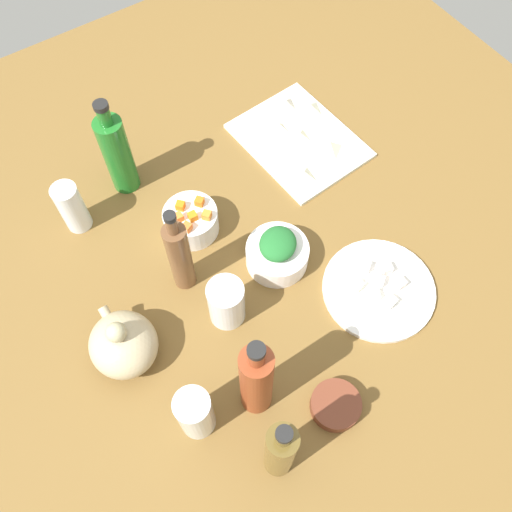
{
  "coord_description": "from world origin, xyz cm",
  "views": [
    {
      "loc": [
        -46.84,
        31.02,
        110.04
      ],
      "look_at": [
        0.0,
        0.0,
        8.0
      ],
      "focal_mm": 38.18,
      "sensor_mm": 36.0,
      "label": 1
    }
  ],
  "objects_px": {
    "drinking_glass_0": "(72,207)",
    "bottle_1": "(280,451)",
    "teapot": "(123,344)",
    "plate_tofu": "(379,289)",
    "bowl_greens": "(277,255)",
    "bowl_carrots": "(191,221)",
    "bottle_2": "(180,256)",
    "drinking_glass_2": "(195,413)",
    "bottle_0": "(256,380)",
    "bottle_3": "(117,153)",
    "drinking_glass_1": "(226,303)",
    "cutting_board": "(299,140)",
    "bowl_small_side": "(336,405)"
  },
  "relations": [
    {
      "from": "bottle_2",
      "to": "plate_tofu",
      "type": "bearing_deg",
      "value": -127.12
    },
    {
      "from": "plate_tofu",
      "to": "bowl_greens",
      "type": "bearing_deg",
      "value": 38.15
    },
    {
      "from": "cutting_board",
      "to": "bottle_1",
      "type": "xyz_separation_m",
      "value": [
        -0.6,
        0.48,
        0.11
      ]
    },
    {
      "from": "bowl_small_side",
      "to": "drinking_glass_2",
      "type": "height_order",
      "value": "drinking_glass_2"
    },
    {
      "from": "bowl_greens",
      "to": "drinking_glass_1",
      "type": "xyz_separation_m",
      "value": [
        -0.05,
        0.16,
        0.03
      ]
    },
    {
      "from": "bowl_greens",
      "to": "bottle_2",
      "type": "bearing_deg",
      "value": 69.42
    },
    {
      "from": "bottle_0",
      "to": "bottle_1",
      "type": "xyz_separation_m",
      "value": [
        -0.12,
        0.03,
        -0.01
      ]
    },
    {
      "from": "bowl_carrots",
      "to": "bottle_1",
      "type": "bearing_deg",
      "value": 166.68
    },
    {
      "from": "cutting_board",
      "to": "plate_tofu",
      "type": "relative_size",
      "value": 1.28
    },
    {
      "from": "teapot",
      "to": "bottle_3",
      "type": "xyz_separation_m",
      "value": [
        0.39,
        -0.19,
        0.06
      ]
    },
    {
      "from": "bottle_0",
      "to": "bottle_2",
      "type": "bearing_deg",
      "value": -2.71
    },
    {
      "from": "bottle_1",
      "to": "bottle_2",
      "type": "bearing_deg",
      "value": -6.18
    },
    {
      "from": "plate_tofu",
      "to": "bottle_2",
      "type": "height_order",
      "value": "bottle_2"
    },
    {
      "from": "cutting_board",
      "to": "drinking_glass_0",
      "type": "bearing_deg",
      "value": 81.84
    },
    {
      "from": "bowl_greens",
      "to": "drinking_glass_2",
      "type": "xyz_separation_m",
      "value": [
        -0.21,
        0.32,
        0.04
      ]
    },
    {
      "from": "bowl_greens",
      "to": "bowl_small_side",
      "type": "relative_size",
      "value": 1.4
    },
    {
      "from": "bottle_0",
      "to": "bowl_greens",
      "type": "bearing_deg",
      "value": -42.0
    },
    {
      "from": "bowl_greens",
      "to": "teapot",
      "type": "height_order",
      "value": "teapot"
    },
    {
      "from": "bottle_3",
      "to": "plate_tofu",
      "type": "bearing_deg",
      "value": -149.96
    },
    {
      "from": "bowl_carrots",
      "to": "bottle_0",
      "type": "xyz_separation_m",
      "value": [
        -0.41,
        0.09,
        0.09
      ]
    },
    {
      "from": "bowl_carrots",
      "to": "bottle_3",
      "type": "distance_m",
      "value": 0.22
    },
    {
      "from": "bottle_0",
      "to": "cutting_board",
      "type": "bearing_deg",
      "value": -42.94
    },
    {
      "from": "bowl_greens",
      "to": "bowl_carrots",
      "type": "height_order",
      "value": "bowl_carrots"
    },
    {
      "from": "bowl_small_side",
      "to": "bottle_2",
      "type": "relative_size",
      "value": 0.38
    },
    {
      "from": "bottle_1",
      "to": "bottle_3",
      "type": "bearing_deg",
      "value": -4.57
    },
    {
      "from": "bottle_3",
      "to": "cutting_board",
      "type": "bearing_deg",
      "value": -106.35
    },
    {
      "from": "bowl_greens",
      "to": "drinking_glass_1",
      "type": "relative_size",
      "value": 1.18
    },
    {
      "from": "cutting_board",
      "to": "bowl_greens",
      "type": "height_order",
      "value": "bowl_greens"
    },
    {
      "from": "bowl_carrots",
      "to": "bottle_1",
      "type": "xyz_separation_m",
      "value": [
        -0.53,
        0.13,
        0.08
      ]
    },
    {
      "from": "bowl_carrots",
      "to": "drinking_glass_0",
      "type": "height_order",
      "value": "drinking_glass_0"
    },
    {
      "from": "bowl_small_side",
      "to": "bottle_1",
      "type": "relative_size",
      "value": 0.37
    },
    {
      "from": "teapot",
      "to": "bottle_2",
      "type": "xyz_separation_m",
      "value": [
        0.08,
        -0.18,
        0.06
      ]
    },
    {
      "from": "plate_tofu",
      "to": "bottle_0",
      "type": "distance_m",
      "value": 0.37
    },
    {
      "from": "bottle_3",
      "to": "drinking_glass_0",
      "type": "bearing_deg",
      "value": 106.57
    },
    {
      "from": "cutting_board",
      "to": "drinking_glass_0",
      "type": "xyz_separation_m",
      "value": [
        0.08,
        0.57,
        0.06
      ]
    },
    {
      "from": "bowl_carrots",
      "to": "drinking_glass_2",
      "type": "bearing_deg",
      "value": 151.23
    },
    {
      "from": "drinking_glass_1",
      "to": "bowl_carrots",
      "type": "bearing_deg",
      "value": -11.42
    },
    {
      "from": "bowl_greens",
      "to": "bottle_0",
      "type": "height_order",
      "value": "bottle_0"
    },
    {
      "from": "bottle_0",
      "to": "drinking_glass_1",
      "type": "xyz_separation_m",
      "value": [
        0.18,
        -0.05,
        -0.07
      ]
    },
    {
      "from": "bottle_2",
      "to": "bottle_3",
      "type": "bearing_deg",
      "value": -2.33
    },
    {
      "from": "bowl_greens",
      "to": "bottle_0",
      "type": "bearing_deg",
      "value": 138.0
    },
    {
      "from": "cutting_board",
      "to": "drinking_glass_1",
      "type": "distance_m",
      "value": 0.5
    },
    {
      "from": "plate_tofu",
      "to": "bottle_1",
      "type": "relative_size",
      "value": 0.91
    },
    {
      "from": "drinking_glass_0",
      "to": "bottle_1",
      "type": "bearing_deg",
      "value": -172.87
    },
    {
      "from": "teapot",
      "to": "bottle_1",
      "type": "xyz_separation_m",
      "value": [
        -0.34,
        -0.14,
        0.06
      ]
    },
    {
      "from": "bottle_2",
      "to": "bowl_greens",
      "type": "bearing_deg",
      "value": -110.58
    },
    {
      "from": "bottle_1",
      "to": "bowl_small_side",
      "type": "bearing_deg",
      "value": -81.88
    },
    {
      "from": "cutting_board",
      "to": "bottle_0",
      "type": "bearing_deg",
      "value": 137.06
    },
    {
      "from": "drinking_glass_0",
      "to": "drinking_glass_2",
      "type": "bearing_deg",
      "value": 179.97
    },
    {
      "from": "plate_tofu",
      "to": "bottle_0",
      "type": "xyz_separation_m",
      "value": [
        -0.05,
        0.35,
        0.12
      ]
    }
  ]
}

